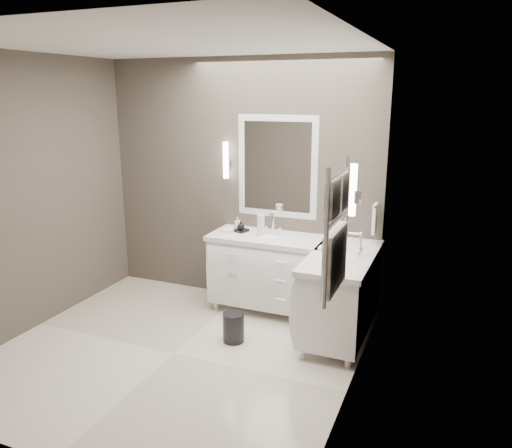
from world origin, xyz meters
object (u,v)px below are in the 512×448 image
at_px(towel_ladder, 336,238).
at_px(waste_bin, 234,327).
at_px(vanity_back, 268,268).
at_px(vanity_right, 341,291).

distance_m(towel_ladder, waste_bin, 1.88).
height_order(vanity_back, waste_bin, vanity_back).
bearing_deg(waste_bin, vanity_back, 86.97).
height_order(vanity_back, towel_ladder, towel_ladder).
height_order(vanity_right, towel_ladder, towel_ladder).
xyz_separation_m(vanity_back, waste_bin, (-0.04, -0.80, -0.34)).
relative_size(vanity_right, towel_ladder, 1.38).
bearing_deg(vanity_back, towel_ladder, -55.90).
bearing_deg(vanity_right, vanity_back, 159.62).
bearing_deg(towel_ladder, vanity_right, 99.84).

